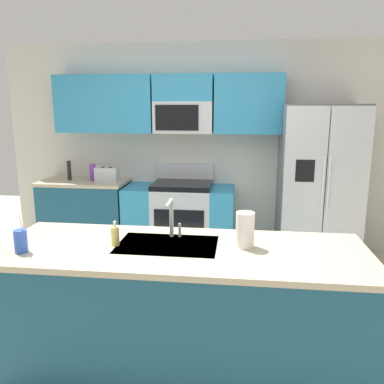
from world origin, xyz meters
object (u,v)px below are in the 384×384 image
toaster (107,174)px  pepper_mill (69,170)px  refrigerator (319,185)px  sink_faucet (172,215)px  range_oven (180,218)px  paper_towel_roll (245,230)px  soap_dispenser (115,236)px  drink_cup_blue (21,241)px  bottle_purple (93,172)px

toaster → pepper_mill: size_ratio=1.14×
refrigerator → sink_faucet: size_ratio=6.56×
range_oven → paper_towel_roll: size_ratio=5.67×
range_oven → toaster: range_oven is taller
refrigerator → pepper_mill: 3.09m
soap_dispenser → paper_towel_roll: bearing=5.1°
refrigerator → drink_cup_blue: refrigerator is taller
range_oven → toaster: size_ratio=4.86×
pepper_mill → paper_towel_roll: size_ratio=1.03×
drink_cup_blue → soap_dispenser: drink_cup_blue is taller
refrigerator → sink_faucet: 2.43m
range_oven → pepper_mill: 1.54m
pepper_mill → bottle_purple: (0.31, 0.01, -0.02)m
drink_cup_blue → paper_towel_roll: bearing=10.8°
refrigerator → paper_towel_roll: (-0.88, -2.12, 0.09)m
sink_faucet → range_oven: bearing=97.3°
pepper_mill → paper_towel_roll: pepper_mill is taller
bottle_purple → sink_faucet: (1.38, -2.07, 0.06)m
range_oven → refrigerator: refrigerator is taller
refrigerator → bottle_purple: 2.78m
soap_dispenser → toaster: bearing=110.4°
range_oven → sink_faucet: size_ratio=4.82×
range_oven → bottle_purple: (-1.12, 0.01, 0.56)m
sink_faucet → paper_towel_roll: size_ratio=1.17×
paper_towel_roll → soap_dispenser: bearing=-174.9°
toaster → soap_dispenser: toaster is taller
toaster → paper_towel_roll: paper_towel_roll is taller
range_oven → bottle_purple: bearing=179.5°
range_oven → bottle_purple: size_ratio=6.54×
toaster → soap_dispenser: 2.36m
bottle_purple → refrigerator: bearing=-1.7°
pepper_mill → soap_dispenser: (1.34, -2.26, -0.06)m
toaster → drink_cup_blue: bearing=-84.0°
refrigerator → paper_towel_roll: refrigerator is taller
sink_faucet → paper_towel_roll: (0.52, -0.12, -0.05)m
toaster → drink_cup_blue: 2.42m
pepper_mill → soap_dispenser: size_ratio=1.45×
toaster → paper_towel_roll: bearing=-51.6°
bottle_purple → paper_towel_roll: size_ratio=0.87×
toaster → sink_faucet: 2.33m
bottle_purple → toaster: bearing=-16.7°
pepper_mill → drink_cup_blue: 2.58m
range_oven → soap_dispenser: (-0.09, -2.27, 0.53)m
bottle_purple → drink_cup_blue: bearing=-79.4°
refrigerator → pepper_mill: size_ratio=7.50×
pepper_mill → refrigerator: bearing=-1.3°
drink_cup_blue → toaster: bearing=96.0°
toaster → bottle_purple: (-0.21, 0.06, 0.01)m
soap_dispenser → sink_faucet: bearing=29.8°
toaster → paper_towel_roll: size_ratio=1.17×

